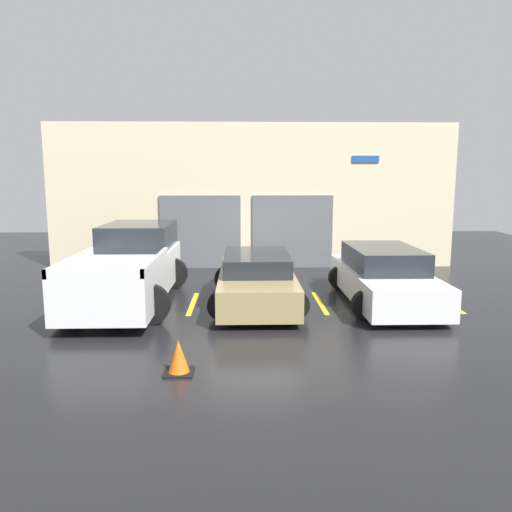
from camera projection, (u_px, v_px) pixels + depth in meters
ground_plane at (255, 287)px, 14.14m from camera, size 28.00×28.00×0.00m
shophouse_building at (252, 197)px, 17.00m from camera, size 13.73×0.68×4.85m
pickup_truck at (130, 267)px, 12.36m from camera, size 2.54×5.43×1.84m
sedan_white at (383, 277)px, 12.30m from camera, size 2.22×4.72×1.37m
sedan_side at (257, 279)px, 12.22m from camera, size 2.23×4.58×1.23m
parking_stripe_far_left at (64, 304)px, 12.16m from camera, size 0.12×2.20×0.01m
parking_stripe_left at (193, 304)px, 12.24m from camera, size 0.12×2.20×0.01m
parking_stripe_centre at (320, 303)px, 12.33m from camera, size 0.12×2.20×0.01m
parking_stripe_right at (445, 302)px, 12.41m from camera, size 0.12×2.20×0.01m
traffic_cone at (179, 358)px, 7.90m from camera, size 0.47×0.47×0.55m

